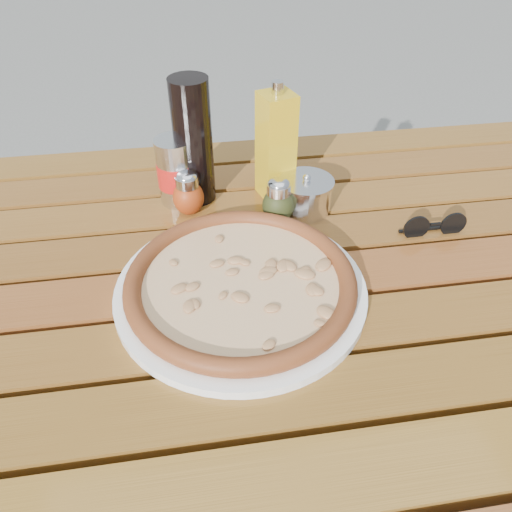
{
  "coord_description": "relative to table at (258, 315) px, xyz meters",
  "views": [
    {
      "loc": [
        -0.09,
        -0.54,
        1.25
      ],
      "look_at": [
        0.0,
        0.02,
        0.78
      ],
      "focal_mm": 35.0,
      "sensor_mm": 36.0,
      "label": 1
    }
  ],
  "objects": [
    {
      "name": "ground",
      "position": [
        0.0,
        0.0,
        -0.67
      ],
      "size": [
        60.0,
        60.0,
        0.0
      ],
      "primitive_type": "plane",
      "color": "slate",
      "rests_on": "ground"
    },
    {
      "name": "table",
      "position": [
        0.0,
        0.0,
        0.0
      ],
      "size": [
        1.4,
        0.9,
        0.75
      ],
      "color": "#3C1D0D",
      "rests_on": "ground"
    },
    {
      "name": "plate",
      "position": [
        -0.03,
        -0.02,
        0.08
      ],
      "size": [
        0.47,
        0.47,
        0.01
      ],
      "primitive_type": "cylinder",
      "rotation": [
        0.0,
        0.0,
        -0.37
      ],
      "color": "white",
      "rests_on": "table"
    },
    {
      "name": "pizza",
      "position": [
        -0.03,
        -0.02,
        0.1
      ],
      "size": [
        0.44,
        0.44,
        0.03
      ],
      "rotation": [
        0.0,
        0.0,
        -0.46
      ],
      "color": "#FEE5B6",
      "rests_on": "plate"
    },
    {
      "name": "pepper_shaker",
      "position": [
        -0.09,
        0.19,
        0.11
      ],
      "size": [
        0.07,
        0.07,
        0.08
      ],
      "rotation": [
        0.0,
        0.0,
        0.39
      ],
      "color": "#AC3C13",
      "rests_on": "table"
    },
    {
      "name": "oregano_shaker",
      "position": [
        0.06,
        0.15,
        0.11
      ],
      "size": [
        0.06,
        0.06,
        0.08
      ],
      "rotation": [
        0.0,
        0.0,
        0.14
      ],
      "color": "#333917",
      "rests_on": "table"
    },
    {
      "name": "dark_bottle",
      "position": [
        -0.07,
        0.24,
        0.19
      ],
      "size": [
        0.09,
        0.09,
        0.22
      ],
      "primitive_type": "cylinder",
      "rotation": [
        0.0,
        0.0,
        -0.37
      ],
      "color": "black",
      "rests_on": "table"
    },
    {
      "name": "soda_can",
      "position": [
        -0.11,
        0.23,
        0.13
      ],
      "size": [
        0.07,
        0.07,
        0.12
      ],
      "rotation": [
        0.0,
        0.0,
        -0.07
      ],
      "color": "silver",
      "rests_on": "table"
    },
    {
      "name": "olive_oil_cruet",
      "position": [
        0.07,
        0.23,
        0.17
      ],
      "size": [
        0.07,
        0.07,
        0.21
      ],
      "rotation": [
        0.0,
        0.0,
        0.29
      ],
      "color": "gold",
      "rests_on": "table"
    },
    {
      "name": "parmesan_tin",
      "position": [
        0.11,
        0.17,
        0.11
      ],
      "size": [
        0.11,
        0.11,
        0.07
      ],
      "rotation": [
        0.0,
        0.0,
        -0.12
      ],
      "color": "silver",
      "rests_on": "table"
    },
    {
      "name": "sunglasses",
      "position": [
        0.3,
        0.07,
        0.09
      ],
      "size": [
        0.11,
        0.02,
        0.04
      ],
      "rotation": [
        0.0,
        0.0,
        0.0
      ],
      "color": "black",
      "rests_on": "table"
    }
  ]
}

